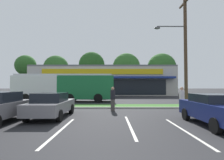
% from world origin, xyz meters
% --- Properties ---
extents(grass_median, '(56.00, 2.20, 0.12)m').
position_xyz_m(grass_median, '(0.00, 14.00, 0.06)').
color(grass_median, '#386B28').
rests_on(grass_median, ground_plane).
extents(curb_lip, '(56.00, 0.24, 0.12)m').
position_xyz_m(curb_lip, '(0.00, 12.78, 0.06)').
color(curb_lip, '#99968C').
rests_on(curb_lip, ground_plane).
extents(parking_stripe_0, '(0.12, 4.80, 0.01)m').
position_xyz_m(parking_stripe_0, '(-2.23, 5.69, 0.00)').
color(parking_stripe_0, silver).
rests_on(parking_stripe_0, ground_plane).
extents(parking_stripe_1, '(0.12, 4.80, 0.01)m').
position_xyz_m(parking_stripe_1, '(0.78, 6.54, 0.00)').
color(parking_stripe_1, silver).
rests_on(parking_stripe_1, ground_plane).
extents(parking_stripe_2, '(0.12, 4.80, 0.01)m').
position_xyz_m(parking_stripe_2, '(2.98, 5.61, 0.00)').
color(parking_stripe_2, silver).
rests_on(parking_stripe_2, ground_plane).
extents(storefront_building, '(27.52, 13.07, 5.75)m').
position_xyz_m(storefront_building, '(-1.81, 35.86, 2.88)').
color(storefront_building, '#BCB7AD').
rests_on(storefront_building, ground_plane).
extents(tree_far_left, '(5.64, 5.64, 10.33)m').
position_xyz_m(tree_far_left, '(-23.91, 46.49, 7.48)').
color(tree_far_left, '#473323').
rests_on(tree_far_left, ground_plane).
extents(tree_left, '(6.23, 6.23, 9.50)m').
position_xyz_m(tree_left, '(-14.13, 42.23, 6.37)').
color(tree_left, '#473323').
rests_on(tree_left, ground_plane).
extents(tree_mid_left, '(6.83, 6.83, 10.89)m').
position_xyz_m(tree_mid_left, '(-5.46, 44.72, 7.46)').
color(tree_mid_left, '#473323').
rests_on(tree_mid_left, ground_plane).
extents(tree_mid, '(6.86, 6.86, 10.07)m').
position_xyz_m(tree_mid, '(3.56, 42.19, 6.63)').
color(tree_mid, '#473323').
rests_on(tree_mid, ground_plane).
extents(tree_mid_right, '(7.34, 7.34, 10.24)m').
position_xyz_m(tree_mid_right, '(12.78, 43.43, 6.56)').
color(tree_mid_right, '#473323').
rests_on(tree_mid_right, ground_plane).
extents(utility_pole, '(3.03, 2.40, 10.23)m').
position_xyz_m(utility_pole, '(6.58, 14.22, 5.46)').
color(utility_pole, '#4C3826').
rests_on(utility_pole, ground_plane).
extents(city_bus, '(11.67, 2.75, 3.25)m').
position_xyz_m(city_bus, '(-5.69, 19.11, 1.76)').
color(city_bus, '#196638').
rests_on(city_bus, ground_plane).
extents(car_0, '(4.20, 1.91, 1.40)m').
position_xyz_m(car_0, '(-14.22, 25.97, 0.73)').
color(car_0, '#9E998C').
rests_on(car_0, ground_plane).
extents(car_1, '(1.95, 4.47, 1.48)m').
position_xyz_m(car_1, '(4.86, 6.50, 0.78)').
color(car_1, navy).
rests_on(car_1, ground_plane).
extents(car_3, '(4.62, 1.86, 1.59)m').
position_xyz_m(car_3, '(-2.21, 24.30, 0.81)').
color(car_3, '#9E998C').
rests_on(car_3, ground_plane).
extents(car_4, '(1.95, 4.34, 1.47)m').
position_xyz_m(car_4, '(-3.67, 8.67, 0.75)').
color(car_4, slate).
rests_on(car_4, ground_plane).
extents(pedestrian_near_bench, '(0.36, 0.36, 1.79)m').
position_xyz_m(pedestrian_near_bench, '(0.00, 11.33, 0.90)').
color(pedestrian_near_bench, '#47423D').
rests_on(pedestrian_near_bench, ground_plane).
extents(pedestrian_by_pole, '(0.36, 0.36, 1.80)m').
position_xyz_m(pedestrian_by_pole, '(5.02, 10.95, 0.90)').
color(pedestrian_by_pole, black).
rests_on(pedestrian_by_pole, ground_plane).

